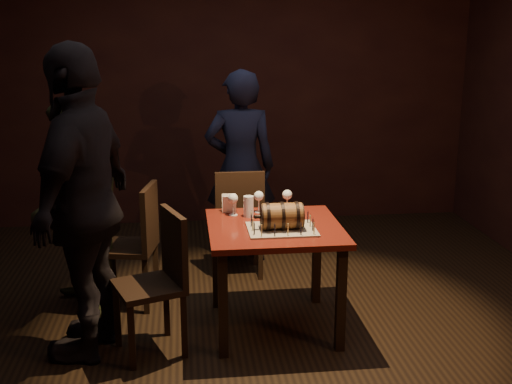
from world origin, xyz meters
TOP-DOWN VIEW (x-y plane):
  - room_shell at (0.00, 0.00)m, footprint 5.04×5.04m
  - pub_table at (0.07, -0.10)m, footprint 0.90×0.90m
  - cake_board at (0.10, -0.20)m, footprint 0.45×0.35m
  - barrel_cake at (0.10, -0.20)m, footprint 0.33×0.19m
  - birthday_candles at (0.10, -0.20)m, footprint 0.40×0.30m
  - wine_glass_left at (-0.19, 0.17)m, footprint 0.07×0.07m
  - wine_glass_mid at (-0.00, 0.22)m, footprint 0.07×0.07m
  - wine_glass_right at (0.21, 0.23)m, footprint 0.07×0.07m
  - pint_of_ale at (-0.09, 0.13)m, footprint 0.07×0.07m
  - menu_card at (-0.22, 0.24)m, footprint 0.10×0.05m
  - chair_back at (-0.09, 0.87)m, footprint 0.40×0.40m
  - chair_left_rear at (-0.89, 0.41)m, footprint 0.47×0.47m
  - chair_left_front at (-0.70, -0.33)m, footprint 0.51×0.51m
  - person_back at (-0.04, 1.29)m, footprint 0.63×0.42m
  - person_left_rear at (-1.30, 0.30)m, footprint 0.86×0.95m
  - person_left_front at (-1.15, -0.28)m, footprint 0.80×1.25m

SIDE VIEW (x-z plane):
  - chair_back at x=-0.09m, z-range 0.06..0.99m
  - chair_left_rear at x=-0.89m, z-range 0.06..0.99m
  - chair_left_front at x=-0.70m, z-range 0.06..0.99m
  - pub_table at x=0.07m, z-range 0.27..1.02m
  - cake_board at x=0.10m, z-range 0.75..0.76m
  - person_left_rear at x=-1.30m, z-range 0.00..1.59m
  - birthday_candles at x=0.10m, z-range 0.76..0.85m
  - menu_card at x=-0.22m, z-range 0.75..0.88m
  - pint_of_ale at x=-0.09m, z-range 0.75..0.90m
  - barrel_cake at x=0.10m, z-range 0.75..0.94m
  - person_back at x=-0.04m, z-range 0.00..1.71m
  - wine_glass_mid at x=0.00m, z-range 0.79..0.95m
  - wine_glass_left at x=-0.19m, z-range 0.79..0.95m
  - wine_glass_right at x=0.21m, z-range 0.79..0.95m
  - person_left_front at x=-1.15m, z-range 0.00..1.98m
  - room_shell at x=0.00m, z-range 0.00..2.80m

